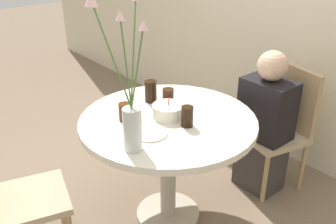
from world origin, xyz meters
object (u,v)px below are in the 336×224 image
Objects in this scene: birthday_cake at (168,111)px; drink_glass_3 at (187,116)px; drink_glass_2 at (125,112)px; chair_far_back at (282,123)px; drink_glass_4 at (128,118)px; drink_glass_0 at (151,91)px; chair_left_flank at (11,191)px; person_boy at (264,128)px; side_plate at (150,133)px; drink_glass_1 at (168,98)px; flower_vase at (129,108)px.

drink_glass_3 is (0.16, 0.01, 0.02)m from birthday_cake.
birthday_cake is at bearing -177.12° from drink_glass_3.
birthday_cake is 0.26m from drink_glass_2.
chair_far_back is 0.95m from birthday_cake.
drink_glass_2 is 0.10m from drink_glass_4.
drink_glass_2 is (0.11, -0.28, -0.02)m from drink_glass_0.
person_boy reaches higher than chair_left_flank.
side_plate is at bearing -83.13° from chair_far_back.
flower_vase is at bearing -60.98° from drink_glass_1.
chair_far_back is 8.45× the size of drink_glass_2.
birthday_cake is at bearing 81.24° from drink_glass_4.
drink_glass_4 is at bearing -89.55° from chair_far_back.
side_plate is 0.23m from drink_glass_2.
drink_glass_4 is at bearing -98.76° from birthday_cake.
chair_far_back is at bearing 65.71° from drink_glass_1.
drink_glass_0 is at bearing -123.63° from person_boy.
drink_glass_2 is (-0.36, -1.09, 0.30)m from chair_far_back.
chair_left_flank reaches higher than drink_glass_3.
side_plate is 1.49× the size of drink_glass_4.
birthday_cake is 0.25m from drink_glass_0.
drink_glass_0 is at bearing 122.80° from drink_glass_4.
birthday_cake is at bearing 59.50° from drink_glass_2.
birthday_cake is 1.01× the size of side_plate.
drink_glass_1 is at bearing 102.07° from drink_glass_4.
drink_glass_2 is at bearing 151.04° from flower_vase.
drink_glass_4 is (-0.20, -0.27, 0.00)m from drink_glass_3.
drink_glass_1 is at bearing 119.02° from flower_vase.
chair_far_back is 7.46× the size of drink_glass_3.
chair_far_back is 0.92m from drink_glass_3.
drink_glass_0 is 1.21× the size of drink_glass_1.
chair_far_back is 1.19m from drink_glass_2.
flower_vase is 0.36m from drink_glass_2.
drink_glass_3 is (-0.08, -0.86, 0.30)m from chair_far_back.
birthday_cake is at bearing -39.66° from drink_glass_1.
chair_far_back and chair_left_flank have the same top height.
chair_left_flank is 7.46× the size of drink_glass_3.
side_plate is at bearing 106.20° from flower_vase.
drink_glass_3 is at bearing 53.76° from drink_glass_4.
chair_far_back is at bearing 75.90° from person_boy.
drink_glass_4 is at bearing -57.20° from drink_glass_0.
drink_glass_2 is at bearing -94.36° from chair_far_back.
drink_glass_3 is (0.06, 0.22, 0.05)m from side_plate.
drink_glass_2 is 0.88× the size of drink_glass_3.
flower_vase is 1.19m from person_boy.
person_boy reaches higher than drink_glass_3.
side_plate is (-0.14, -1.08, 0.25)m from chair_far_back.
birthday_cake is 1.49× the size of drink_glass_4.
drink_glass_4 is (-0.18, 0.11, -0.16)m from flower_vase.
drink_glass_2 is at bearing -109.16° from person_boy.
drink_glass_1 is 0.97× the size of drink_glass_3.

